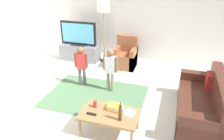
% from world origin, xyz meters
% --- Properties ---
extents(ground, '(7.80, 7.80, 0.00)m').
position_xyz_m(ground, '(0.00, 0.00, 0.00)').
color(ground, beige).
extents(wall_back, '(6.00, 0.12, 2.70)m').
position_xyz_m(wall_back, '(0.00, 3.00, 1.35)').
color(wall_back, silver).
rests_on(wall_back, ground).
extents(area_rug, '(2.20, 1.60, 0.01)m').
position_xyz_m(area_rug, '(-0.35, 0.47, 0.00)').
color(area_rug, '#4C724C').
rests_on(area_rug, ground).
extents(tv_stand, '(1.20, 0.44, 0.50)m').
position_xyz_m(tv_stand, '(-1.57, 2.30, 0.24)').
color(tv_stand, slate).
rests_on(tv_stand, ground).
extents(tv, '(1.10, 0.28, 0.71)m').
position_xyz_m(tv, '(-1.57, 2.28, 0.85)').
color(tv, black).
rests_on(tv, tv_stand).
extents(couch, '(0.80, 1.80, 0.86)m').
position_xyz_m(couch, '(1.92, 0.34, 0.29)').
color(couch, '#472319').
rests_on(couch, ground).
extents(armchair, '(0.60, 0.60, 0.90)m').
position_xyz_m(armchair, '(-0.09, 2.26, 0.30)').
color(armchair, brown).
rests_on(armchair, ground).
extents(floor_lamp, '(0.36, 0.36, 1.78)m').
position_xyz_m(floor_lamp, '(-0.82, 2.45, 1.54)').
color(floor_lamp, '#262626').
rests_on(floor_lamp, ground).
extents(child_near_tv, '(0.33, 0.16, 1.00)m').
position_xyz_m(child_near_tv, '(-0.84, 0.86, 0.60)').
color(child_near_tv, '#4C4C59').
rests_on(child_near_tv, ground).
extents(child_center, '(0.35, 0.17, 1.04)m').
position_xyz_m(child_center, '(-0.11, 0.81, 0.63)').
color(child_center, gray).
rests_on(child_center, ground).
extents(coffee_table, '(1.00, 0.60, 0.42)m').
position_xyz_m(coffee_table, '(0.32, -0.58, 0.37)').
color(coffee_table, olive).
rests_on(coffee_table, ground).
extents(book_stack, '(0.30, 0.20, 0.09)m').
position_xyz_m(book_stack, '(0.37, -0.45, 0.47)').
color(book_stack, orange).
rests_on(book_stack, coffee_table).
extents(bottle, '(0.06, 0.06, 0.34)m').
position_xyz_m(bottle, '(0.54, -0.70, 0.56)').
color(bottle, '#4C3319').
rests_on(bottle, coffee_table).
extents(tv_remote, '(0.17, 0.06, 0.02)m').
position_xyz_m(tv_remote, '(0.04, -0.70, 0.43)').
color(tv_remote, black).
rests_on(tv_remote, coffee_table).
extents(soda_can, '(0.07, 0.07, 0.12)m').
position_xyz_m(soda_can, '(0.02, -0.48, 0.48)').
color(soda_can, red).
rests_on(soda_can, coffee_table).
extents(plate, '(0.22, 0.22, 0.02)m').
position_xyz_m(plate, '(0.64, -0.48, 0.43)').
color(plate, white).
rests_on(plate, coffee_table).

